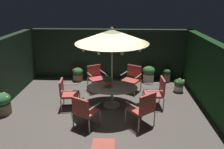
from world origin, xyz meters
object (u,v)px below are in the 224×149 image
object	(u,v)px
centerpiece_planter	(107,80)
patio_chair_northeast	(84,110)
potted_plant_back_left	(2,103)
potted_plant_left_far	(167,75)
patio_chair_southwest	(96,76)
potted_plant_front_corner	(78,74)
ottoman_footrest	(103,147)
potted_plant_right_near	(179,85)
patio_chair_southeast	(157,91)
patio_umbrella	(112,36)
potted_plant_back_center	(149,74)
patio_chair_east	(143,107)
patio_chair_south	(132,77)
patio_chair_north	(67,92)
patio_dining_table	(112,90)

from	to	relation	value
centerpiece_planter	patio_chair_northeast	size ratio (longest dim) A/B	0.46
potted_plant_back_left	potted_plant_left_far	bearing A→B (deg)	27.78
patio_chair_southwest	potted_plant_front_corner	xyz separation A→B (m)	(-0.91, 0.96, -0.28)
ottoman_footrest	potted_plant_right_near	size ratio (longest dim) A/B	1.02
patio_chair_southeast	patio_chair_southwest	bearing A→B (deg)	150.75
patio_umbrella	potted_plant_left_far	bearing A→B (deg)	45.52
potted_plant_back_left	potted_plant_back_center	world-z (taller)	potted_plant_back_left
patio_chair_east	patio_chair_southeast	size ratio (longest dim) A/B	1.07
patio_chair_east	ottoman_footrest	xyz separation A→B (m)	(-1.01, -1.38, -0.27)
patio_chair_northeast	patio_chair_southwest	world-z (taller)	patio_chair_southwest
potted_plant_back_left	ottoman_footrest	bearing A→B (deg)	-29.08
patio_chair_southeast	potted_plant_front_corner	world-z (taller)	patio_chair_southeast
patio_chair_south	potted_plant_front_corner	distance (m)	2.56
potted_plant_front_corner	patio_chair_southwest	bearing A→B (deg)	-46.33
centerpiece_planter	ottoman_footrest	bearing A→B (deg)	-88.09
patio_chair_southeast	ottoman_footrest	bearing A→B (deg)	-120.99
patio_umbrella	centerpiece_planter	bearing A→B (deg)	-170.12
patio_chair_north	potted_plant_back_left	distance (m)	2.04
patio_chair_north	patio_chair_south	size ratio (longest dim) A/B	0.99
centerpiece_planter	patio_chair_southeast	world-z (taller)	centerpiece_planter
centerpiece_planter	patio_chair_south	size ratio (longest dim) A/B	0.44
potted_plant_front_corner	patio_chair_southeast	bearing A→B (deg)	-35.08
potted_plant_left_far	potted_plant_back_left	bearing A→B (deg)	-152.22
patio_chair_southwest	ottoman_footrest	distance (m)	3.94
potted_plant_left_far	potted_plant_right_near	world-z (taller)	potted_plant_left_far
patio_chair_southeast	potted_plant_left_far	size ratio (longest dim) A/B	1.78
centerpiece_planter	potted_plant_back_left	distance (m)	3.40
patio_umbrella	potted_plant_back_center	size ratio (longest dim) A/B	3.84
patio_chair_north	patio_chair_south	world-z (taller)	patio_chair_south
patio_chair_southeast	potted_plant_back_center	bearing A→B (deg)	90.26
patio_chair_southwest	potted_plant_back_center	distance (m)	2.42
patio_chair_east	potted_plant_right_near	xyz separation A→B (m)	(1.64, 2.47, -0.32)
patio_chair_south	patio_chair_southwest	world-z (taller)	patio_chair_south
patio_dining_table	potted_plant_right_near	distance (m)	2.89
patio_chair_south	potted_plant_back_center	world-z (taller)	patio_chair_south
patio_dining_table	patio_chair_south	xyz separation A→B (m)	(0.73, 1.31, -0.01)
centerpiece_planter	patio_chair_southeast	size ratio (longest dim) A/B	0.44
potted_plant_front_corner	centerpiece_planter	bearing A→B (deg)	-57.59
patio_chair_northeast	potted_plant_back_center	bearing A→B (deg)	58.35
potted_plant_right_near	potted_plant_front_corner	distance (m)	4.31
patio_umbrella	potted_plant_front_corner	bearing A→B (deg)	125.55
patio_umbrella	potted_plant_back_left	xyz separation A→B (m)	(-3.45, -0.69, -2.02)
centerpiece_planter	patio_chair_south	bearing A→B (deg)	56.27
patio_chair_north	patio_chair_east	xyz separation A→B (m)	(2.42, -1.01, 0.04)
centerpiece_planter	potted_plant_right_near	distance (m)	3.11
centerpiece_planter	patio_chair_southeast	distance (m)	1.72
patio_chair_east	ottoman_footrest	bearing A→B (deg)	-126.26
patio_chair_northeast	potted_plant_left_far	distance (m)	4.74
patio_chair_east	potted_plant_left_far	bearing A→B (deg)	68.90
potted_plant_right_near	potted_plant_left_far	bearing A→B (deg)	104.92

